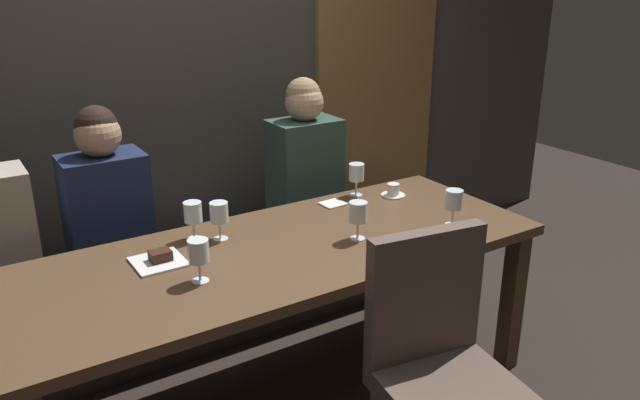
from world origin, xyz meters
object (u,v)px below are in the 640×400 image
(wine_glass_center_back, at_px, (358,213))
(dessert_plate, at_px, (159,260))
(wine_glass_near_left, at_px, (356,173))
(wine_glass_end_left, at_px, (193,213))
(banquette_bench, at_px, (217,290))
(chair_near_side, at_px, (439,356))
(wine_glass_far_right, at_px, (198,253))
(diner_far_end, at_px, (305,160))
(wine_glass_center_front, at_px, (454,201))
(diner_bearded, at_px, (106,199))
(espresso_cup, at_px, (393,191))
(dining_table, at_px, (281,267))
(wine_glass_end_right, at_px, (219,214))

(wine_glass_center_back, bearing_deg, dessert_plate, 163.84)
(wine_glass_near_left, height_order, wine_glass_end_left, same)
(banquette_bench, distance_m, wine_glass_near_left, 0.95)
(banquette_bench, height_order, chair_near_side, chair_near_side)
(wine_glass_center_back, distance_m, wine_glass_far_right, 0.70)
(wine_glass_end_left, xyz_separation_m, wine_glass_far_right, (-0.13, -0.37, -0.00))
(diner_far_end, height_order, wine_glass_center_front, diner_far_end)
(banquette_bench, distance_m, diner_bearded, 0.78)
(diner_bearded, xyz_separation_m, dessert_plate, (0.04, -0.58, -0.08))
(wine_glass_end_left, xyz_separation_m, wine_glass_center_front, (1.01, -0.47, -0.00))
(chair_near_side, xyz_separation_m, wine_glass_far_right, (-0.60, 0.62, 0.29))
(diner_bearded, xyz_separation_m, espresso_cup, (1.27, -0.47, -0.06))
(dining_table, xyz_separation_m, wine_glass_end_left, (-0.26, 0.27, 0.20))
(chair_near_side, distance_m, wine_glass_far_right, 0.91)
(diner_bearded, distance_m, wine_glass_end_left, 0.50)
(wine_glass_end_right, bearing_deg, wine_glass_center_back, -32.18)
(dessert_plate, bearing_deg, wine_glass_near_left, 11.22)
(wine_glass_center_back, distance_m, wine_glass_center_front, 0.45)
(banquette_bench, distance_m, wine_glass_center_back, 1.06)
(diner_far_end, xyz_separation_m, wine_glass_far_right, (-0.93, -0.80, 0.01))
(wine_glass_center_back, height_order, wine_glass_center_front, same)
(chair_near_side, height_order, diner_bearded, diner_bearded)
(diner_far_end, xyz_separation_m, wine_glass_end_right, (-0.71, -0.50, 0.01))
(banquette_bench, bearing_deg, chair_near_side, -81.46)
(diner_bearded, bearing_deg, wine_glass_end_left, -61.14)
(chair_near_side, xyz_separation_m, dessert_plate, (-0.68, 0.85, 0.20))
(chair_near_side, relative_size, wine_glass_near_left, 5.98)
(wine_glass_end_right, height_order, wine_glass_center_front, same)
(diner_bearded, height_order, wine_glass_far_right, diner_bearded)
(wine_glass_end_left, relative_size, espresso_cup, 1.37)
(wine_glass_center_back, xyz_separation_m, wine_glass_far_right, (-0.70, -0.00, -0.00))
(dining_table, height_order, diner_far_end, diner_far_end)
(wine_glass_near_left, bearing_deg, dessert_plate, -168.78)
(diner_bearded, distance_m, wine_glass_end_right, 0.60)
(diner_bearded, bearing_deg, chair_near_side, -63.35)
(dessert_plate, bearing_deg, wine_glass_far_right, -71.96)
(chair_near_side, distance_m, espresso_cup, 1.13)
(diner_far_end, distance_m, wine_glass_near_left, 0.37)
(wine_glass_end_left, height_order, wine_glass_end_right, same)
(chair_near_side, bearing_deg, diner_far_end, 77.01)
(wine_glass_center_front, bearing_deg, chair_near_side, -135.99)
(dining_table, xyz_separation_m, diner_far_end, (0.54, 0.70, 0.19))
(diner_bearded, height_order, wine_glass_end_left, diner_bearded)
(wine_glass_far_right, bearing_deg, diner_far_end, 40.82)
(wine_glass_center_front, height_order, espresso_cup, wine_glass_center_front)
(banquette_bench, xyz_separation_m, dessert_plate, (-0.46, -0.57, 0.53))
(wine_glass_near_left, bearing_deg, wine_glass_center_front, -76.57)
(chair_near_side, relative_size, wine_glass_end_right, 5.98)
(wine_glass_far_right, distance_m, espresso_cup, 1.21)
(diner_far_end, bearing_deg, dessert_plate, -150.17)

